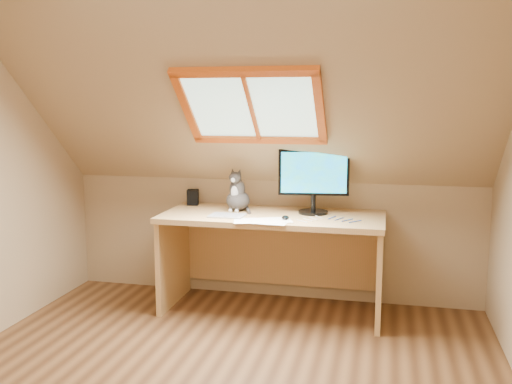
# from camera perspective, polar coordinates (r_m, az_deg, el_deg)

# --- Properties ---
(room_shell) EXTENTS (3.52, 3.52, 2.41)m
(room_shell) POSITION_cam_1_polar(r_m,az_deg,el_deg) (2.98, -5.53, 4.67)
(room_shell) COLOR tan
(room_shell) RESTS_ON ground
(desk) EXTENTS (1.73, 0.75, 0.79)m
(desk) POSITION_cam_1_polar(r_m,az_deg,el_deg) (4.58, 1.84, -4.94)
(desk) COLOR tan
(desk) RESTS_ON ground
(monitor) EXTENTS (0.55, 0.23, 0.51)m
(monitor) POSITION_cam_1_polar(r_m,az_deg,el_deg) (4.46, 5.79, 1.51)
(monitor) COLOR black
(monitor) RESTS_ON desk
(cat) EXTENTS (0.22, 0.26, 0.35)m
(cat) POSITION_cam_1_polar(r_m,az_deg,el_deg) (4.59, -1.85, -0.34)
(cat) COLOR #3F3B38
(cat) RESTS_ON desk
(desk_speaker) EXTENTS (0.11, 0.11, 0.13)m
(desk_speaker) POSITION_cam_1_polar(r_m,az_deg,el_deg) (4.88, -6.34, -0.53)
(desk_speaker) COLOR black
(desk_speaker) RESTS_ON desk
(graphics_tablet) EXTENTS (0.27, 0.20, 0.01)m
(graphics_tablet) POSITION_cam_1_polar(r_m,az_deg,el_deg) (4.38, -2.91, -2.38)
(graphics_tablet) COLOR #B2B2B7
(graphics_tablet) RESTS_ON desk
(mouse) EXTENTS (0.07, 0.10, 0.03)m
(mouse) POSITION_cam_1_polar(r_m,az_deg,el_deg) (4.25, 2.95, -2.58)
(mouse) COLOR black
(mouse) RESTS_ON desk
(papers) EXTENTS (0.35, 0.30, 0.01)m
(papers) POSITION_cam_1_polar(r_m,az_deg,el_deg) (4.22, 0.44, -2.84)
(papers) COLOR white
(papers) RESTS_ON desk
(cables) EXTENTS (0.51, 0.26, 0.01)m
(cables) POSITION_cam_1_polar(r_m,az_deg,el_deg) (4.28, 7.44, -2.73)
(cables) COLOR silver
(cables) RESTS_ON desk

